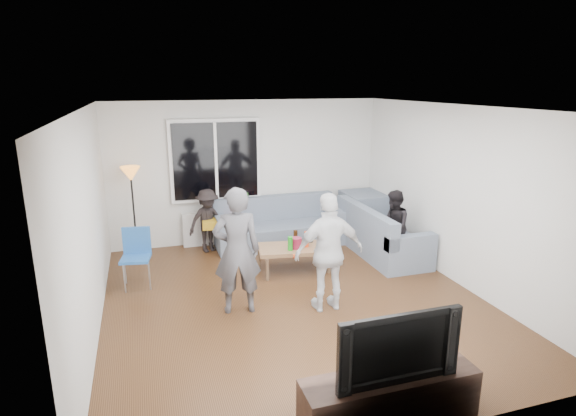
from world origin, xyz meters
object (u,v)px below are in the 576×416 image
object	(u,v)px
tv_console	(389,398)
television	(393,343)
sofa_back_section	(279,222)
floor_lamp	(134,213)
side_chair	(136,259)
player_left	(237,251)
sofa_right_section	(382,230)
spectator_back	(208,221)
player_right	(329,252)
coffee_table	(294,259)
spectator_right	(393,226)

from	to	relation	value
tv_console	television	distance (m)	0.54
sofa_back_section	tv_console	world-z (taller)	sofa_back_section
floor_lamp	television	world-z (taller)	floor_lamp
side_chair	player_left	xyz separation A→B (m)	(1.26, -1.18, 0.40)
sofa_right_section	spectator_back	xyz separation A→B (m)	(-2.86, 1.03, 0.14)
side_chair	television	xyz separation A→B (m)	(2.11, -3.60, 0.33)
player_left	side_chair	bearing A→B (deg)	-35.96
sofa_right_section	tv_console	bearing A→B (deg)	152.54
sofa_back_section	floor_lamp	distance (m)	2.52
sofa_right_section	television	world-z (taller)	television
side_chair	player_right	size ratio (longest dim) A/B	0.55
coffee_table	side_chair	size ratio (longest dim) A/B	1.28
sofa_right_section	tv_console	world-z (taller)	sofa_right_section
player_right	television	distance (m)	2.16
television	side_chair	bearing A→B (deg)	120.38
spectator_back	player_right	bearing A→B (deg)	-83.83
tv_console	sofa_right_section	bearing A→B (deg)	62.54
side_chair	sofa_back_section	bearing A→B (deg)	34.87
coffee_table	side_chair	bearing A→B (deg)	177.25
coffee_table	player_right	xyz separation A→B (m)	(0.04, -1.35, 0.58)
player_left	television	bearing A→B (deg)	116.58
side_chair	player_right	distance (m)	2.84
floor_lamp	tv_console	bearing A→B (deg)	-66.53
coffee_table	player_left	distance (m)	1.66
spectator_back	television	xyz separation A→B (m)	(0.90, -4.80, 0.20)
coffee_table	floor_lamp	distance (m)	2.80
player_right	spectator_right	size ratio (longest dim) A/B	1.30
sofa_right_section	tv_console	distance (m)	4.25
television	floor_lamp	bearing A→B (deg)	113.47
player_right	spectator_back	distance (m)	2.93
player_right	spectator_right	xyz separation A→B (m)	(1.67, 1.27, -0.18)
television	tv_console	bearing A→B (deg)	0.00
sofa_right_section	spectator_back	world-z (taller)	spectator_back
floor_lamp	player_left	xyz separation A→B (m)	(1.26, -2.44, 0.05)
side_chair	player_left	world-z (taller)	player_left
sofa_back_section	player_right	world-z (taller)	player_right
player_left	spectator_right	xyz separation A→B (m)	(2.81, 0.98, -0.23)
spectator_right	spectator_back	size ratio (longest dim) A/B	1.07
sofa_back_section	spectator_back	size ratio (longest dim) A/B	2.05
side_chair	player_left	size ratio (longest dim) A/B	0.52
player_right	tv_console	xyz separation A→B (m)	(-0.29, -2.14, -0.56)
spectator_right	television	xyz separation A→B (m)	(-1.96, -3.41, 0.16)
sofa_right_section	tv_console	xyz separation A→B (m)	(-1.96, -3.77, -0.20)
spectator_back	tv_console	bearing A→B (deg)	-97.28
spectator_back	sofa_back_section	bearing A→B (deg)	-19.21
player_right	spectator_back	world-z (taller)	player_right
television	coffee_table	bearing A→B (deg)	85.82
coffee_table	player_right	bearing A→B (deg)	-88.49
player_left	player_right	distance (m)	1.18
floor_lamp	spectator_right	world-z (taller)	floor_lamp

